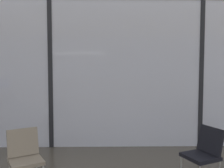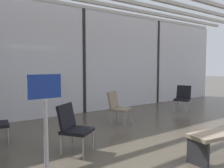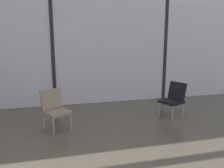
% 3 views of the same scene
% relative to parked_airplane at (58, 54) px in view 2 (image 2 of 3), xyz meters
% --- Properties ---
extents(glass_curtain_wall, '(14.00, 0.08, 3.41)m').
position_rel_parked_airplane_xyz_m(glass_curtain_wall, '(-1.46, -5.78, -0.55)').
color(glass_curtain_wall, silver).
rests_on(glass_curtain_wall, ground).
extents(window_mullion_1, '(0.10, 0.12, 3.41)m').
position_rel_parked_airplane_xyz_m(window_mullion_1, '(-1.46, -5.78, -0.55)').
color(window_mullion_1, black).
rests_on(window_mullion_1, ground).
extents(window_mullion_2, '(0.10, 0.12, 3.41)m').
position_rel_parked_airplane_xyz_m(window_mullion_2, '(2.04, -5.78, -0.55)').
color(window_mullion_2, black).
rests_on(window_mullion_2, ground).
extents(parked_airplane, '(14.43, 4.51, 4.51)m').
position_rel_parked_airplane_xyz_m(parked_airplane, '(0.00, 0.00, 0.00)').
color(parked_airplane, silver).
rests_on(parked_airplane, ground).
extents(lounge_chair_2, '(0.68, 0.69, 0.87)m').
position_rel_parked_airplane_xyz_m(lounge_chair_2, '(-1.47, -7.64, -1.76)').
color(lounge_chair_2, '#7F705B').
rests_on(lounge_chair_2, ground).
extents(lounge_chair_3, '(0.67, 0.65, 0.87)m').
position_rel_parked_airplane_xyz_m(lounge_chair_3, '(1.46, -7.53, -1.76)').
color(lounge_chair_3, black).
rests_on(lounge_chair_3, ground).
extents(lounge_chair_5, '(0.70, 0.71, 0.87)m').
position_rel_parked_airplane_xyz_m(lounge_chair_5, '(-3.32, -8.78, -1.76)').
color(lounge_chair_5, black).
rests_on(lounge_chair_5, ground).
extents(info_sign, '(0.44, 0.32, 1.44)m').
position_rel_parked_airplane_xyz_m(info_sign, '(-4.05, -9.49, -1.58)').
color(info_sign, '#333333').
rests_on(info_sign, ground).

